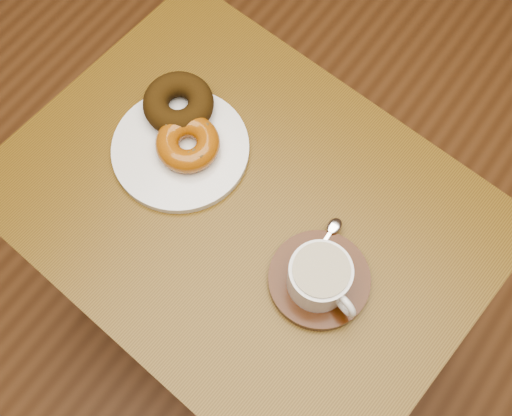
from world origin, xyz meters
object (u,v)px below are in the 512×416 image
Objects in this scene: coffee_cup at (320,277)px; cafe_table at (246,231)px; saucer at (319,280)px; donut_plate at (181,149)px.

cafe_table is at bearing -179.11° from coffee_cup.
saucer is 1.27× the size of coffee_cup.
coffee_cup is (0.16, -0.04, 0.16)m from cafe_table.
coffee_cup is (0.30, -0.06, 0.04)m from donut_plate.
coffee_cup is at bearing -10.61° from donut_plate.
saucer is 0.04m from coffee_cup.
cafe_table is 0.20m from saucer.
donut_plate is at bearing -175.62° from coffee_cup.
cafe_table is at bearing -6.49° from donut_plate.
coffee_cup is at bearing -10.12° from cafe_table.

